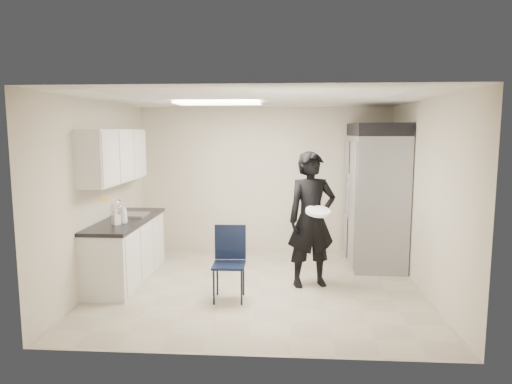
# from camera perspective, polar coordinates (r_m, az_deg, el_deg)

# --- Properties ---
(floor) EXTENTS (4.50, 4.50, 0.00)m
(floor) POSITION_cam_1_polar(r_m,az_deg,el_deg) (6.55, 0.29, -11.77)
(floor) COLOR tan
(floor) RESTS_ON ground
(ceiling) EXTENTS (4.50, 4.50, 0.00)m
(ceiling) POSITION_cam_1_polar(r_m,az_deg,el_deg) (6.19, 0.31, 11.55)
(ceiling) COLOR silver
(ceiling) RESTS_ON back_wall
(back_wall) EXTENTS (4.50, 0.00, 4.50)m
(back_wall) POSITION_cam_1_polar(r_m,az_deg,el_deg) (8.22, 1.14, 1.51)
(back_wall) COLOR #BDB19C
(back_wall) RESTS_ON floor
(left_wall) EXTENTS (0.00, 4.00, 4.00)m
(left_wall) POSITION_cam_1_polar(r_m,az_deg,el_deg) (6.76, -19.11, -0.24)
(left_wall) COLOR #BDB19C
(left_wall) RESTS_ON floor
(right_wall) EXTENTS (0.00, 4.00, 4.00)m
(right_wall) POSITION_cam_1_polar(r_m,az_deg,el_deg) (6.51, 20.49, -0.59)
(right_wall) COLOR #BDB19C
(right_wall) RESTS_ON floor
(ceiling_panel) EXTENTS (1.20, 0.60, 0.02)m
(ceiling_panel) POSITION_cam_1_polar(r_m,az_deg,el_deg) (6.65, -4.74, 11.00)
(ceiling_panel) COLOR white
(ceiling_panel) RESTS_ON ceiling
(lower_counter) EXTENTS (0.60, 1.90, 0.86)m
(lower_counter) POSITION_cam_1_polar(r_m,az_deg,el_deg) (7.00, -15.88, -7.11)
(lower_counter) COLOR silver
(lower_counter) RESTS_ON floor
(countertop) EXTENTS (0.64, 1.95, 0.05)m
(countertop) POSITION_cam_1_polar(r_m,az_deg,el_deg) (6.90, -16.01, -3.46)
(countertop) COLOR black
(countertop) RESTS_ON lower_counter
(sink) EXTENTS (0.42, 0.40, 0.14)m
(sink) POSITION_cam_1_polar(r_m,az_deg,el_deg) (7.13, -15.18, -3.20)
(sink) COLOR gray
(sink) RESTS_ON countertop
(faucet) EXTENTS (0.02, 0.02, 0.24)m
(faucet) POSITION_cam_1_polar(r_m,az_deg,el_deg) (7.17, -16.74, -1.98)
(faucet) COLOR silver
(faucet) RESTS_ON countertop
(upper_cabinets) EXTENTS (0.35, 1.80, 0.75)m
(upper_cabinets) POSITION_cam_1_polar(r_m,az_deg,el_deg) (6.83, -17.29, 4.34)
(upper_cabinets) COLOR silver
(upper_cabinets) RESTS_ON left_wall
(towel_dispenser) EXTENTS (0.22, 0.30, 0.35)m
(towel_dispenser) POSITION_cam_1_polar(r_m,az_deg,el_deg) (7.95, -14.71, 3.36)
(towel_dispenser) COLOR black
(towel_dispenser) RESTS_ON left_wall
(notice_sticker_left) EXTENTS (0.00, 0.12, 0.07)m
(notice_sticker_left) POSITION_cam_1_polar(r_m,az_deg,el_deg) (6.86, -18.71, -0.79)
(notice_sticker_left) COLOR yellow
(notice_sticker_left) RESTS_ON left_wall
(notice_sticker_right) EXTENTS (0.00, 0.12, 0.07)m
(notice_sticker_right) POSITION_cam_1_polar(r_m,az_deg,el_deg) (7.05, -18.08, -0.88)
(notice_sticker_right) COLOR yellow
(notice_sticker_right) RESTS_ON left_wall
(commercial_fridge) EXTENTS (0.80, 1.35, 2.10)m
(commercial_fridge) POSITION_cam_1_polar(r_m,az_deg,el_deg) (7.67, 14.67, -1.07)
(commercial_fridge) COLOR gray
(commercial_fridge) RESTS_ON floor
(fridge_compressor) EXTENTS (0.80, 1.35, 0.20)m
(fridge_compressor) POSITION_cam_1_polar(r_m,az_deg,el_deg) (7.59, 14.97, 7.55)
(fridge_compressor) COLOR black
(fridge_compressor) RESTS_ON commercial_fridge
(folding_chair) EXTENTS (0.42, 0.42, 0.93)m
(folding_chair) POSITION_cam_1_polar(r_m,az_deg,el_deg) (5.95, -3.40, -9.11)
(folding_chair) COLOR black
(folding_chair) RESTS_ON floor
(man_tuxedo) EXTENTS (0.80, 0.65, 1.90)m
(man_tuxedo) POSITION_cam_1_polar(r_m,az_deg,el_deg) (6.43, 6.95, -3.44)
(man_tuxedo) COLOR black
(man_tuxedo) RESTS_ON floor
(bucket_lid) EXTENTS (0.42, 0.42, 0.04)m
(bucket_lid) POSITION_cam_1_polar(r_m,az_deg,el_deg) (6.17, 7.77, -2.43)
(bucket_lid) COLOR white
(bucket_lid) RESTS_ON man_tuxedo
(soap_bottle_a) EXTENTS (0.14, 0.14, 0.27)m
(soap_bottle_a) POSITION_cam_1_polar(r_m,az_deg,el_deg) (6.55, -16.25, -2.61)
(soap_bottle_a) COLOR white
(soap_bottle_a) RESTS_ON countertop
(soap_bottle_b) EXTENTS (0.13, 0.13, 0.21)m
(soap_bottle_b) POSITION_cam_1_polar(r_m,az_deg,el_deg) (6.49, -17.11, -3.03)
(soap_bottle_b) COLOR #B3B3C0
(soap_bottle_b) RESTS_ON countertop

